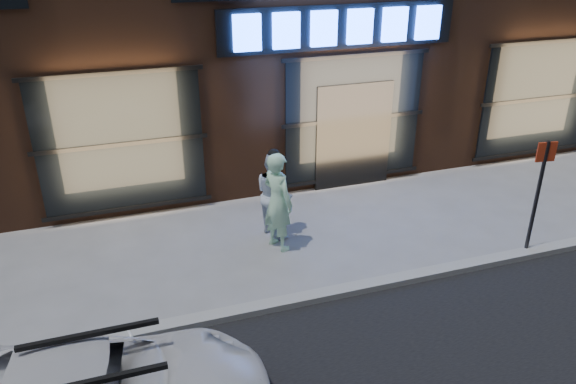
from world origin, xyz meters
name	(u,v)px	position (x,y,z in m)	size (l,w,h in m)	color
ground	(444,273)	(0.00, 0.00, 0.00)	(90.00, 90.00, 0.00)	slate
curb	(444,270)	(0.00, 0.00, 0.06)	(60.00, 0.25, 0.12)	gray
man_bowtie	(278,201)	(-2.46, 1.79, 0.94)	(0.69, 0.45, 1.89)	#BCF8C4
man_cap	(274,194)	(-2.35, 2.33, 0.84)	(0.82, 0.64, 1.68)	white
sign_post	(539,188)	(1.80, 0.10, 1.33)	(0.35, 0.08, 2.20)	#262628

